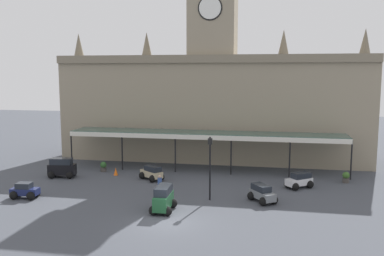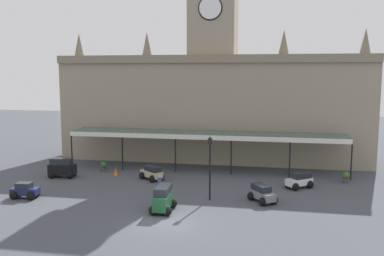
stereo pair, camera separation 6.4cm
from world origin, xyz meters
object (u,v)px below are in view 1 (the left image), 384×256
object	(u,v)px
car_navy_sedan	(25,192)
planter_by_canopy	(346,177)
car_black_van	(62,169)
victorian_lamppost	(210,161)
car_grey_estate	(262,194)
car_white_estate	(299,181)
traffic_cone	(116,171)
pedestrian_crossing_forecourt	(160,185)
car_green_van	(163,200)
car_beige_estate	(152,174)
planter_forecourt_centre	(103,167)

from	to	relation	value
car_navy_sedan	planter_by_canopy	bearing A→B (deg)	20.26
car_black_van	victorian_lamppost	world-z (taller)	victorian_lamppost
car_grey_estate	car_navy_sedan	size ratio (longest dim) A/B	1.15
car_grey_estate	planter_by_canopy	distance (m)	9.75
car_white_estate	traffic_cone	xyz separation A→B (m)	(-16.42, 1.33, -0.20)
car_black_van	victorian_lamppost	size ratio (longest dim) A/B	0.52
car_white_estate	traffic_cone	distance (m)	16.47
pedestrian_crossing_forecourt	traffic_cone	distance (m)	8.08
car_grey_estate	victorian_lamppost	xyz separation A→B (m)	(-3.84, -0.25, 2.43)
car_green_van	traffic_cone	bearing A→B (deg)	127.23
car_green_van	car_navy_sedan	xyz separation A→B (m)	(-11.09, 1.05, -0.30)
victorian_lamppost	car_beige_estate	bearing A→B (deg)	140.08
car_white_estate	pedestrian_crossing_forecourt	world-z (taller)	pedestrian_crossing_forecourt
car_black_van	planter_by_canopy	bearing A→B (deg)	6.32
car_green_van	pedestrian_crossing_forecourt	world-z (taller)	car_green_van
car_grey_estate	car_black_van	world-z (taller)	car_black_van
car_beige_estate	planter_by_canopy	world-z (taller)	car_beige_estate
car_grey_estate	car_navy_sedan	xyz separation A→B (m)	(-17.69, -2.32, -0.06)
car_black_van	planter_by_canopy	world-z (taller)	car_black_van
pedestrian_crossing_forecourt	car_white_estate	bearing A→B (deg)	22.11
car_white_estate	car_green_van	world-z (taller)	car_green_van
car_beige_estate	traffic_cone	world-z (taller)	car_beige_estate
victorian_lamppost	planter_by_canopy	xyz separation A→B (m)	(10.84, 7.05, -2.50)
traffic_cone	car_navy_sedan	bearing A→B (deg)	-117.76
car_navy_sedan	pedestrian_crossing_forecourt	xyz separation A→B (m)	(9.94, 2.32, 0.41)
car_black_van	planter_forecourt_centre	xyz separation A→B (m)	(2.81, 2.79, -0.32)
car_grey_estate	traffic_cone	world-z (taller)	car_grey_estate
victorian_lamppost	planter_by_canopy	size ratio (longest dim) A/B	5.00
car_navy_sedan	planter_by_canopy	world-z (taller)	car_navy_sedan
car_white_estate	planter_forecourt_centre	distance (m)	18.27
planter_by_canopy	car_black_van	bearing A→B (deg)	-173.68
car_beige_estate	car_white_estate	distance (m)	12.68
car_grey_estate	victorian_lamppost	distance (m)	4.55
pedestrian_crossing_forecourt	victorian_lamppost	size ratio (longest dim) A/B	0.35
car_green_van	pedestrian_crossing_forecourt	distance (m)	3.57
car_navy_sedan	victorian_lamppost	world-z (taller)	victorian_lamppost
car_white_estate	planter_by_canopy	xyz separation A→B (m)	(4.06, 2.45, -0.07)
car_green_van	victorian_lamppost	xyz separation A→B (m)	(2.76, 3.12, 2.18)
car_green_van	car_navy_sedan	world-z (taller)	car_green_van
car_black_van	victorian_lamppost	xyz separation A→B (m)	(14.13, -4.28, 2.18)
car_beige_estate	traffic_cone	size ratio (longest dim) A/B	3.32
car_black_van	car_beige_estate	bearing A→B (deg)	4.50
car_navy_sedan	planter_forecourt_centre	size ratio (longest dim) A/B	2.20
car_green_van	planter_forecourt_centre	size ratio (longest dim) A/B	2.51
car_beige_estate	pedestrian_crossing_forecourt	distance (m)	5.09
car_green_van	traffic_cone	size ratio (longest dim) A/B	3.31
car_grey_estate	car_white_estate	xyz separation A→B (m)	(2.93, 4.35, 0.00)
car_green_van	traffic_cone	xyz separation A→B (m)	(-6.88, 9.05, -0.44)
planter_forecourt_centre	car_beige_estate	bearing A→B (deg)	-21.58
victorian_lamppost	traffic_cone	bearing A→B (deg)	148.39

